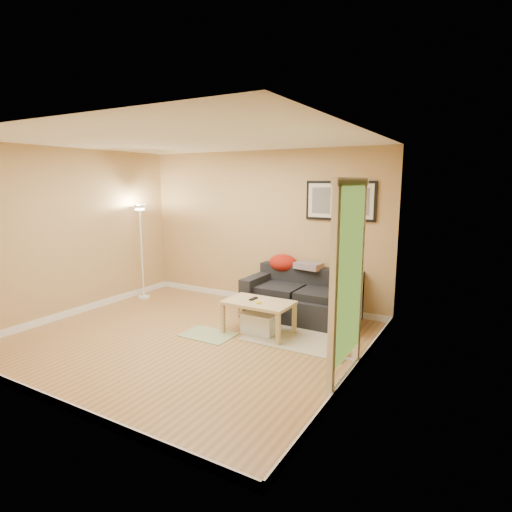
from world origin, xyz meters
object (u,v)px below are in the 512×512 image
book_stack (345,311)px  sofa (301,295)px  side_table (345,337)px  storage_bin (260,323)px  coffee_table (259,317)px  floor_lamp (142,254)px

book_stack → sofa: bearing=118.2°
sofa → side_table: 1.56m
storage_bin → book_stack: book_stack is taller
sofa → book_stack: 1.57m
coffee_table → side_table: (1.30, -0.23, 0.05)m
coffee_table → side_table: size_ratio=1.66×
side_table → floor_lamp: bearing=169.2°
storage_bin → floor_lamp: size_ratio=0.28×
side_table → floor_lamp: size_ratio=0.33×
floor_lamp → sofa: bearing=6.9°
storage_bin → book_stack: 1.40m
storage_bin → book_stack: bearing=-11.9°
sofa → side_table: sofa is taller
sofa → coffee_table: (-0.24, -0.90, -0.14)m
side_table → floor_lamp: 4.13m
storage_bin → book_stack: size_ratio=2.00×
storage_bin → side_table: size_ratio=0.86×
coffee_table → storage_bin: size_ratio=1.94×
side_table → book_stack: bearing=-105.6°
side_table → book_stack: (-0.00, -0.01, 0.32)m
sofa → side_table: size_ratio=3.04×
side_table → book_stack: 0.32m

